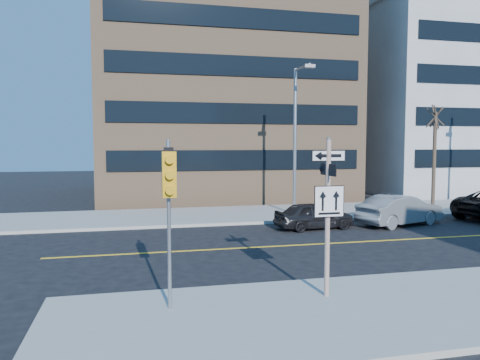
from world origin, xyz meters
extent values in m
plane|color=black|center=(0.00, 0.00, 0.00)|extent=(120.00, 120.00, 0.00)
cylinder|color=silver|center=(0.00, -2.50, 2.15)|extent=(0.13, 0.13, 4.00)
cylinder|color=gray|center=(0.00, -2.50, 4.18)|extent=(0.10, 0.10, 0.06)
cube|color=black|center=(0.00, -2.50, 3.75)|extent=(0.92, 0.03, 0.30)
cube|color=black|center=(0.00, -2.50, 3.40)|extent=(0.03, 0.92, 0.30)
cube|color=white|center=(0.00, -2.58, 2.60)|extent=(0.80, 0.03, 0.80)
cylinder|color=gray|center=(-4.00, -2.50, 2.15)|extent=(0.09, 0.09, 4.00)
cube|color=orange|center=(-4.00, -2.70, 3.35)|extent=(0.32, 0.22, 1.05)
sphere|color=#8C0705|center=(-4.00, -2.82, 3.70)|extent=(0.17, 0.17, 0.17)
sphere|color=black|center=(-4.00, -2.82, 3.35)|extent=(0.17, 0.17, 0.17)
sphere|color=black|center=(-4.00, -2.82, 3.00)|extent=(0.17, 0.17, 0.17)
imported|color=black|center=(3.63, 7.23, 0.65)|extent=(1.85, 3.92, 1.29)
imported|color=gray|center=(8.17, 7.18, 0.77)|extent=(2.95, 4.92, 1.53)
cylinder|color=gray|center=(4.00, 11.00, 4.15)|extent=(0.18, 0.18, 8.00)
cylinder|color=gray|center=(4.00, 10.00, 8.05)|extent=(0.10, 2.20, 0.10)
cube|color=gray|center=(4.00, 9.00, 7.95)|extent=(0.55, 0.30, 0.16)
cylinder|color=#3E2E25|center=(13.00, 11.30, 3.05)|extent=(0.22, 0.22, 5.80)
cube|color=#A27B5A|center=(2.00, 25.00, 9.00)|extent=(18.00, 18.00, 18.00)
cube|color=#A8AAAE|center=(24.00, 24.00, 7.50)|extent=(20.00, 16.00, 15.00)
camera|label=1|loc=(-4.86, -13.43, 4.05)|focal=35.00mm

